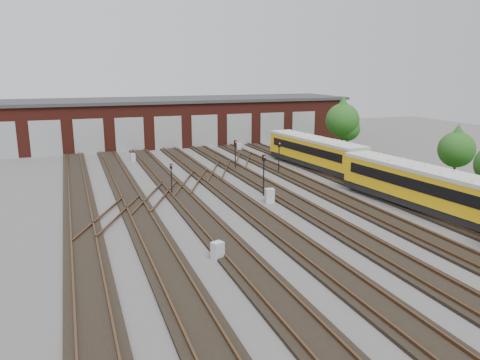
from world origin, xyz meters
name	(u,v)px	position (x,y,z in m)	size (l,w,h in m)	color
ground	(301,225)	(0.00, 0.00, 0.00)	(120.00, 120.00, 0.00)	#484543
track_network	(295,221)	(-0.17, 0.59, 0.11)	(30.40, 70.00, 0.33)	black
maintenance_shed	(173,120)	(-0.01, 39.97, 3.20)	(51.00, 12.50, 6.35)	#4D1A13
grass_verge	(422,174)	(19.00, 10.00, 0.03)	(8.00, 55.00, 0.05)	#224E1A
metro_train	(419,185)	(10.00, 0.29, 1.87)	(3.96, 46.70, 3.00)	black
signal_mast_0	(171,175)	(-6.54, 10.92, 1.72)	(0.23, 0.21, 2.68)	black
signal_mast_1	(264,170)	(0.61, 7.93, 2.22)	(0.29, 0.27, 3.50)	black
signal_mast_2	(235,151)	(2.02, 18.91, 2.01)	(0.29, 0.28, 3.10)	black
signal_mast_3	(279,153)	(5.51, 15.48, 2.09)	(0.29, 0.27, 3.25)	black
relay_cabinet_0	(218,251)	(-7.11, -3.69, 0.52)	(0.62, 0.52, 1.03)	#B9BBBF
relay_cabinet_1	(133,157)	(-7.61, 27.27, 0.45)	(0.54, 0.45, 0.90)	#B9BBBF
relay_cabinet_2	(270,196)	(0.25, 5.84, 0.57)	(0.69, 0.57, 1.14)	#B9BBBF
relay_cabinet_3	(239,147)	(6.45, 29.72, 0.49)	(0.59, 0.49, 0.98)	#B9BBBF
relay_cabinet_4	(286,155)	(9.25, 21.65, 0.57)	(0.68, 0.57, 1.14)	#B9BBBF
tree_0	(343,116)	(18.67, 24.71, 4.56)	(4.28, 4.28, 7.09)	#372A18
tree_1	(348,126)	(19.42, 24.53, 3.33)	(3.13, 3.13, 5.19)	#372A18
tree_2	(457,145)	(19.20, 6.16, 3.54)	(3.32, 3.32, 5.51)	#372A18
bush_0	(419,170)	(18.03, 9.53, 0.66)	(1.32, 1.32, 1.32)	#134313
bush_1	(354,148)	(19.06, 22.39, 0.77)	(1.54, 1.54, 1.54)	#134313
bush_2	(313,138)	(18.48, 31.89, 0.78)	(1.55, 1.55, 1.55)	#134313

